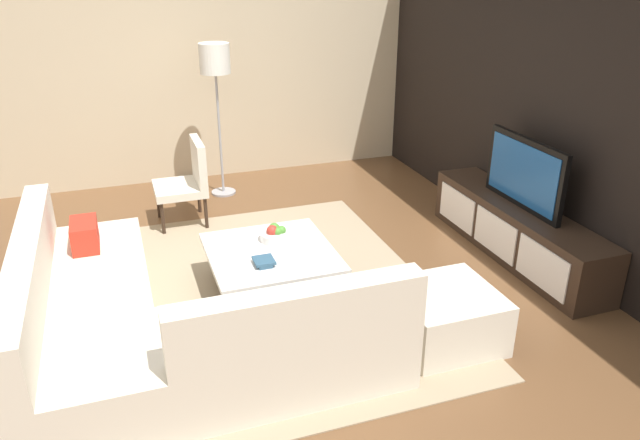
{
  "coord_description": "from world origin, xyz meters",
  "views": [
    {
      "loc": [
        4.19,
        -0.96,
        2.59
      ],
      "look_at": [
        -0.23,
        0.57,
        0.53
      ],
      "focal_mm": 34.13,
      "sensor_mm": 36.0,
      "label": 1
    }
  ],
  "objects_px": {
    "media_console": "(516,231)",
    "book_stack": "(264,262)",
    "television": "(525,173)",
    "fruit_bowl": "(276,234)",
    "accent_chair_near": "(188,177)",
    "floor_lamp": "(215,68)",
    "ottoman": "(445,316)",
    "coffee_table": "(271,270)",
    "sectional_couch": "(158,322)"
  },
  "relations": [
    {
      "from": "media_console",
      "to": "book_stack",
      "type": "height_order",
      "value": "media_console"
    },
    {
      "from": "television",
      "to": "fruit_bowl",
      "type": "height_order",
      "value": "television"
    },
    {
      "from": "media_console",
      "to": "accent_chair_near",
      "type": "xyz_separation_m",
      "value": [
        -1.77,
        -2.72,
        0.24
      ]
    },
    {
      "from": "fruit_bowl",
      "to": "book_stack",
      "type": "xyz_separation_m",
      "value": [
        0.4,
        -0.21,
        -0.03
      ]
    },
    {
      "from": "book_stack",
      "to": "fruit_bowl",
      "type": "bearing_deg",
      "value": 152.41
    },
    {
      "from": "fruit_bowl",
      "to": "floor_lamp",
      "type": "bearing_deg",
      "value": -178.71
    },
    {
      "from": "accent_chair_near",
      "to": "ottoman",
      "type": "relative_size",
      "value": 1.24
    },
    {
      "from": "accent_chair_near",
      "to": "book_stack",
      "type": "relative_size",
      "value": 5.08
    },
    {
      "from": "coffee_table",
      "to": "ottoman",
      "type": "xyz_separation_m",
      "value": [
        1.08,
        1.0,
        -0.0
      ]
    },
    {
      "from": "sectional_couch",
      "to": "accent_chair_near",
      "type": "relative_size",
      "value": 2.8
    },
    {
      "from": "media_console",
      "to": "television",
      "type": "height_order",
      "value": "television"
    },
    {
      "from": "television",
      "to": "book_stack",
      "type": "xyz_separation_m",
      "value": [
        0.12,
        -2.41,
        -0.41
      ]
    },
    {
      "from": "ottoman",
      "to": "fruit_bowl",
      "type": "distance_m",
      "value": 1.57
    },
    {
      "from": "sectional_couch",
      "to": "accent_chair_near",
      "type": "xyz_separation_m",
      "value": [
        -2.3,
        0.54,
        0.2
      ]
    },
    {
      "from": "fruit_bowl",
      "to": "book_stack",
      "type": "bearing_deg",
      "value": -27.59
    },
    {
      "from": "fruit_bowl",
      "to": "ottoman",
      "type": "bearing_deg",
      "value": 35.6
    },
    {
      "from": "floor_lamp",
      "to": "fruit_bowl",
      "type": "bearing_deg",
      "value": 1.29
    },
    {
      "from": "accent_chair_near",
      "to": "fruit_bowl",
      "type": "bearing_deg",
      "value": 10.23
    },
    {
      "from": "floor_lamp",
      "to": "book_stack",
      "type": "relative_size",
      "value": 10.01
    },
    {
      "from": "coffee_table",
      "to": "fruit_bowl",
      "type": "distance_m",
      "value": 0.31
    },
    {
      "from": "book_stack",
      "to": "sectional_couch",
      "type": "bearing_deg",
      "value": -64.33
    },
    {
      "from": "coffee_table",
      "to": "book_stack",
      "type": "height_order",
      "value": "book_stack"
    },
    {
      "from": "television",
      "to": "coffee_table",
      "type": "bearing_deg",
      "value": -92.49
    },
    {
      "from": "floor_lamp",
      "to": "ottoman",
      "type": "distance_m",
      "value": 3.8
    },
    {
      "from": "television",
      "to": "sectional_couch",
      "type": "relative_size",
      "value": 0.42
    },
    {
      "from": "television",
      "to": "coffee_table",
      "type": "distance_m",
      "value": 2.38
    },
    {
      "from": "ottoman",
      "to": "sectional_couch",
      "type": "bearing_deg",
      "value": -103.07
    },
    {
      "from": "fruit_bowl",
      "to": "sectional_couch",
      "type": "bearing_deg",
      "value": -52.63
    },
    {
      "from": "media_console",
      "to": "floor_lamp",
      "type": "distance_m",
      "value": 3.56
    },
    {
      "from": "accent_chair_near",
      "to": "book_stack",
      "type": "distance_m",
      "value": 1.92
    },
    {
      "from": "television",
      "to": "accent_chair_near",
      "type": "height_order",
      "value": "television"
    },
    {
      "from": "coffee_table",
      "to": "floor_lamp",
      "type": "relative_size",
      "value": 0.61
    },
    {
      "from": "accent_chair_near",
      "to": "book_stack",
      "type": "xyz_separation_m",
      "value": [
        1.89,
        0.31,
        -0.08
      ]
    },
    {
      "from": "floor_lamp",
      "to": "coffee_table",
      "type": "bearing_deg",
      "value": -1.16
    },
    {
      "from": "coffee_table",
      "to": "accent_chair_near",
      "type": "bearing_deg",
      "value": -165.89
    },
    {
      "from": "television",
      "to": "ottoman",
      "type": "relative_size",
      "value": 1.46
    },
    {
      "from": "sectional_couch",
      "to": "coffee_table",
      "type": "height_order",
      "value": "sectional_couch"
    },
    {
      "from": "ottoman",
      "to": "accent_chair_near",
      "type": "bearing_deg",
      "value": -152.69
    },
    {
      "from": "sectional_couch",
      "to": "book_stack",
      "type": "distance_m",
      "value": 0.95
    },
    {
      "from": "coffee_table",
      "to": "book_stack",
      "type": "xyz_separation_m",
      "value": [
        0.22,
        -0.11,
        0.2
      ]
    },
    {
      "from": "floor_lamp",
      "to": "ottoman",
      "type": "bearing_deg",
      "value": 15.4
    },
    {
      "from": "coffee_table",
      "to": "accent_chair_near",
      "type": "relative_size",
      "value": 1.2
    },
    {
      "from": "media_console",
      "to": "television",
      "type": "bearing_deg",
      "value": 90.0
    },
    {
      "from": "book_stack",
      "to": "ottoman",
      "type": "bearing_deg",
      "value": 52.21
    },
    {
      "from": "accent_chair_near",
      "to": "coffee_table",
      "type": "bearing_deg",
      "value": 5.18
    },
    {
      "from": "coffee_table",
      "to": "accent_chair_near",
      "type": "distance_m",
      "value": 1.75
    },
    {
      "from": "television",
      "to": "book_stack",
      "type": "distance_m",
      "value": 2.45
    },
    {
      "from": "coffee_table",
      "to": "ottoman",
      "type": "height_order",
      "value": "ottoman"
    },
    {
      "from": "television",
      "to": "ottoman",
      "type": "height_order",
      "value": "television"
    },
    {
      "from": "media_console",
      "to": "floor_lamp",
      "type": "xyz_separation_m",
      "value": [
        -2.48,
        -2.25,
        1.2
      ]
    }
  ]
}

